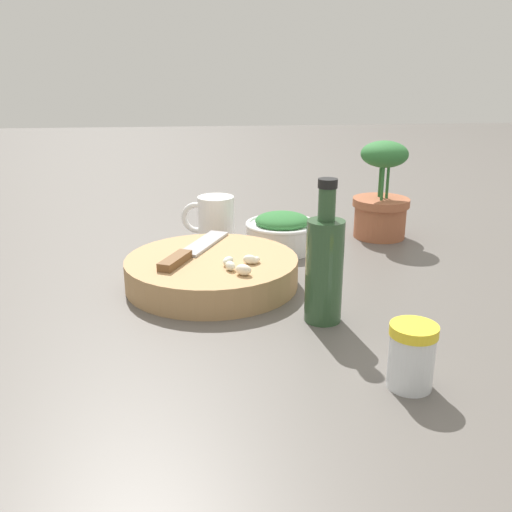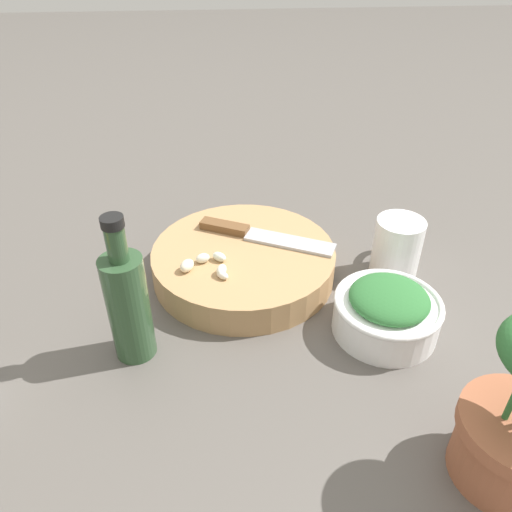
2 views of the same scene
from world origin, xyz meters
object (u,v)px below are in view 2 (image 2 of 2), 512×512
object	(u,v)px
oil_bottle	(128,303)
coffee_mug	(397,246)
cutting_board	(244,262)
chef_knife	(257,235)
garlic_cloves	(206,264)
herb_bowl	(387,311)

from	to	relation	value
oil_bottle	coffee_mug	bearing A→B (deg)	-160.17
cutting_board	chef_knife	size ratio (longest dim) A/B	1.34
coffee_mug	oil_bottle	bearing A→B (deg)	19.83
oil_bottle	cutting_board	bearing A→B (deg)	-134.75
garlic_cloves	coffee_mug	bearing A→B (deg)	-174.02
cutting_board	chef_knife	world-z (taller)	chef_knife
chef_knife	coffee_mug	distance (m)	0.22
cutting_board	herb_bowl	world-z (taller)	herb_bowl
chef_knife	herb_bowl	bearing A→B (deg)	67.02
chef_knife	oil_bottle	xyz separation A→B (m)	(0.17, 0.18, 0.03)
herb_bowl	oil_bottle	xyz separation A→B (m)	(0.33, 0.01, 0.05)
cutting_board	coffee_mug	world-z (taller)	coffee_mug
coffee_mug	oil_bottle	distance (m)	0.41
herb_bowl	chef_knife	bearing A→B (deg)	-48.21
cutting_board	garlic_cloves	size ratio (longest dim) A/B	3.77
coffee_mug	oil_bottle	size ratio (longest dim) A/B	0.53
cutting_board	garlic_cloves	distance (m)	0.08
coffee_mug	oil_bottle	xyz separation A→B (m)	(0.38, 0.14, 0.03)
cutting_board	oil_bottle	distance (m)	0.22
chef_knife	oil_bottle	world-z (taller)	oil_bottle
cutting_board	oil_bottle	world-z (taller)	oil_bottle
cutting_board	chef_knife	distance (m)	0.05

